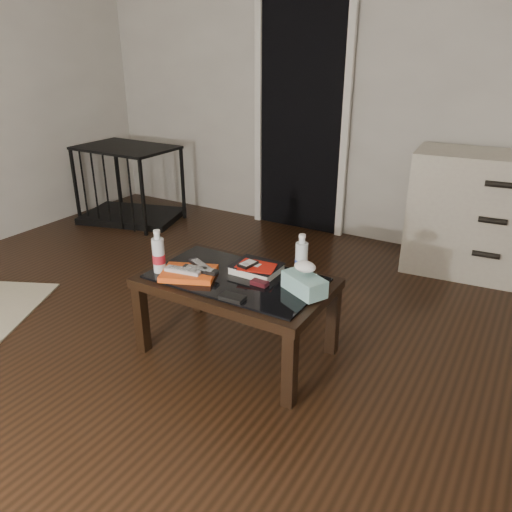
{
  "coord_description": "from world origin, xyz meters",
  "views": [
    {
      "loc": [
        1.54,
        -1.58,
        1.61
      ],
      "look_at": [
        0.28,
        0.54,
        0.55
      ],
      "focal_mm": 35.0,
      "sensor_mm": 36.0,
      "label": 1
    }
  ],
  "objects_px": {
    "dresser": "(496,217)",
    "coffee_table": "(236,288)",
    "textbook": "(256,268)",
    "pet_crate": "(131,196)",
    "water_bottle_left": "(158,251)",
    "tissue_box": "(304,284)",
    "water_bottle_right": "(302,256)"
  },
  "relations": [
    {
      "from": "dresser",
      "to": "textbook",
      "type": "height_order",
      "value": "dresser"
    },
    {
      "from": "coffee_table",
      "to": "textbook",
      "type": "distance_m",
      "value": 0.15
    },
    {
      "from": "dresser",
      "to": "pet_crate",
      "type": "bearing_deg",
      "value": -178.08
    },
    {
      "from": "water_bottle_left",
      "to": "coffee_table",
      "type": "bearing_deg",
      "value": 21.03
    },
    {
      "from": "pet_crate",
      "to": "textbook",
      "type": "distance_m",
      "value": 2.56
    },
    {
      "from": "pet_crate",
      "to": "tissue_box",
      "type": "relative_size",
      "value": 4.5
    },
    {
      "from": "pet_crate",
      "to": "water_bottle_left",
      "type": "relative_size",
      "value": 4.34
    },
    {
      "from": "water_bottle_left",
      "to": "water_bottle_right",
      "type": "height_order",
      "value": "same"
    },
    {
      "from": "dresser",
      "to": "textbook",
      "type": "xyz_separation_m",
      "value": [
        -1.0,
        -1.71,
        0.03
      ]
    },
    {
      "from": "pet_crate",
      "to": "water_bottle_right",
      "type": "distance_m",
      "value": 2.74
    },
    {
      "from": "water_bottle_left",
      "to": "textbook",
      "type": "bearing_deg",
      "value": 29.23
    },
    {
      "from": "water_bottle_left",
      "to": "tissue_box",
      "type": "xyz_separation_m",
      "value": [
        0.78,
        0.18,
        -0.07
      ]
    },
    {
      "from": "water_bottle_right",
      "to": "tissue_box",
      "type": "bearing_deg",
      "value": -59.05
    },
    {
      "from": "dresser",
      "to": "textbook",
      "type": "relative_size",
      "value": 4.97
    },
    {
      "from": "textbook",
      "to": "pet_crate",
      "type": "bearing_deg",
      "value": 149.4
    },
    {
      "from": "coffee_table",
      "to": "dresser",
      "type": "relative_size",
      "value": 0.81
    },
    {
      "from": "textbook",
      "to": "tissue_box",
      "type": "height_order",
      "value": "tissue_box"
    },
    {
      "from": "dresser",
      "to": "coffee_table",
      "type": "bearing_deg",
      "value": -125.66
    },
    {
      "from": "water_bottle_left",
      "to": "tissue_box",
      "type": "relative_size",
      "value": 1.03
    },
    {
      "from": "pet_crate",
      "to": "textbook",
      "type": "xyz_separation_m",
      "value": [
        2.19,
        -1.3,
        0.25
      ]
    },
    {
      "from": "pet_crate",
      "to": "textbook",
      "type": "height_order",
      "value": "pet_crate"
    },
    {
      "from": "water_bottle_left",
      "to": "water_bottle_right",
      "type": "distance_m",
      "value": 0.76
    },
    {
      "from": "dresser",
      "to": "textbook",
      "type": "bearing_deg",
      "value": -125.6
    },
    {
      "from": "coffee_table",
      "to": "pet_crate",
      "type": "xyz_separation_m",
      "value": [
        -2.13,
        1.41,
        -0.17
      ]
    },
    {
      "from": "coffee_table",
      "to": "dresser",
      "type": "bearing_deg",
      "value": 59.69
    },
    {
      "from": "textbook",
      "to": "tissue_box",
      "type": "relative_size",
      "value": 1.09
    },
    {
      "from": "dresser",
      "to": "water_bottle_left",
      "type": "relative_size",
      "value": 5.22
    },
    {
      "from": "textbook",
      "to": "water_bottle_left",
      "type": "bearing_deg",
      "value": -150.69
    },
    {
      "from": "coffee_table",
      "to": "pet_crate",
      "type": "distance_m",
      "value": 2.56
    },
    {
      "from": "textbook",
      "to": "water_bottle_right",
      "type": "height_order",
      "value": "water_bottle_right"
    },
    {
      "from": "water_bottle_left",
      "to": "tissue_box",
      "type": "distance_m",
      "value": 0.8
    },
    {
      "from": "dresser",
      "to": "water_bottle_left",
      "type": "distance_m",
      "value": 2.45
    }
  ]
}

